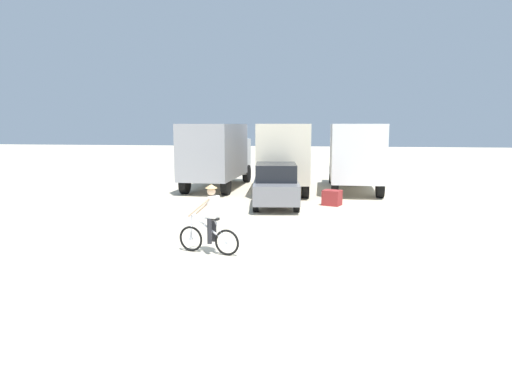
{
  "coord_description": "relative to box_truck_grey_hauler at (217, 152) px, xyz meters",
  "views": [
    {
      "loc": [
        1.89,
        -10.97,
        3.32
      ],
      "look_at": [
        -0.24,
        3.98,
        1.1
      ],
      "focal_mm": 32.27,
      "sensor_mm": 36.0,
      "label": 1
    }
  ],
  "objects": [
    {
      "name": "box_truck_avon_van",
      "position": [
        7.05,
        0.14,
        0.0
      ],
      "size": [
        2.42,
        6.76,
        3.35
      ],
      "color": "white",
      "rests_on": "ground"
    },
    {
      "name": "supply_crate",
      "position": [
        5.86,
        -4.45,
        -1.56
      ],
      "size": [
        0.87,
        0.8,
        0.63
      ],
      "primitive_type": "cube",
      "rotation": [
        0.0,
        0.0,
        1.19
      ],
      "color": "#9E2D2D",
      "rests_on": "ground"
    },
    {
      "name": "box_truck_grey_hauler",
      "position": [
        0.0,
        0.0,
        0.0
      ],
      "size": [
        2.62,
        6.83,
        3.35
      ],
      "color": "#9E9EA3",
      "rests_on": "ground"
    },
    {
      "name": "box_truck_cream_rv",
      "position": [
        3.51,
        -0.51,
        0.0
      ],
      "size": [
        2.86,
        6.91,
        3.35
      ],
      "color": "beige",
      "rests_on": "ground"
    },
    {
      "name": "ground_plane",
      "position": [
        3.5,
        -12.53,
        -1.87
      ],
      "size": [
        120.0,
        120.0,
        0.0
      ],
      "primitive_type": "plane",
      "color": "beige"
    },
    {
      "name": "sedan_parked",
      "position": [
        3.57,
        -4.97,
        -0.99
      ],
      "size": [
        2.22,
        4.37,
        1.76
      ],
      "color": "slate",
      "rests_on": "ground"
    },
    {
      "name": "cyclist_orange_shirt",
      "position": [
        2.6,
        -12.2,
        -1.03
      ],
      "size": [
        1.69,
        0.61,
        1.82
      ],
      "color": "black",
      "rests_on": "ground"
    }
  ]
}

